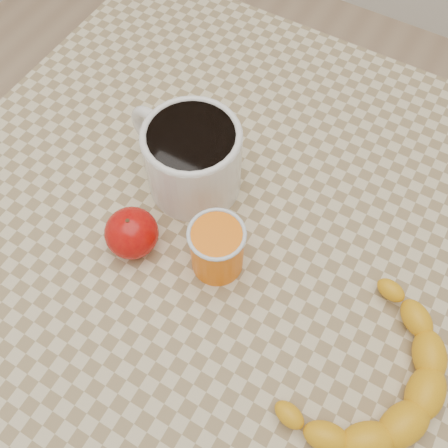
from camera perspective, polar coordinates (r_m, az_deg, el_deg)
The scene contains 6 objects.
ground at distance 1.34m, azimuth 0.00°, elevation -16.28°, with size 3.00×3.00×0.00m, color tan.
table at distance 0.71m, azimuth 0.00°, elevation -4.18°, with size 0.80×0.80×0.75m.
coffee_mug at distance 0.63m, azimuth -3.80°, elevation 7.76°, with size 0.18×0.14×0.10m.
orange_juice_glass at distance 0.58m, azimuth -0.81°, elevation -2.78°, with size 0.07×0.07×0.08m.
apple at distance 0.61m, azimuth -10.51°, elevation -1.01°, with size 0.07×0.07×0.06m.
banana at distance 0.57m, azimuth 16.32°, elevation -16.35°, with size 0.26×0.30×0.04m, color #EEAB15, non-canonical shape.
Camera 1 is at (0.15, -0.26, 1.31)m, focal length 40.00 mm.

